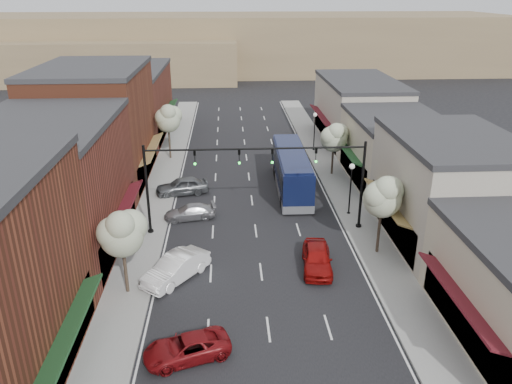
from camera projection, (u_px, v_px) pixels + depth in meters
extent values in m
plane|color=black|center=(263.00, 289.00, 30.98)|extent=(160.00, 160.00, 0.00)
cube|color=gray|center=(162.00, 183.00, 47.59)|extent=(2.80, 73.00, 0.15)
cube|color=gray|center=(336.00, 179.00, 48.49)|extent=(2.80, 73.00, 0.15)
cube|color=gray|center=(176.00, 183.00, 47.67)|extent=(0.25, 73.00, 0.17)
cube|color=gray|center=(321.00, 180.00, 48.42)|extent=(0.25, 73.00, 0.17)
cube|color=black|center=(52.00, 365.00, 22.44)|extent=(0.60, 11.90, 2.60)
cube|color=#1B4522|center=(66.00, 337.00, 21.91)|extent=(1.07, 9.80, 0.49)
cube|color=brown|center=(49.00, 190.00, 34.05)|extent=(9.00, 14.00, 9.00)
cube|color=#2D2D30|center=(37.00, 123.00, 32.27)|extent=(9.20, 14.10, 0.40)
cube|color=black|center=(115.00, 227.00, 35.37)|extent=(0.60, 11.90, 2.60)
cube|color=#55131B|center=(125.00, 207.00, 34.85)|extent=(1.07, 9.80, 0.49)
cube|color=brown|center=(96.00, 127.00, 46.70)|extent=(9.00, 14.00, 10.50)
cube|color=#2D2D30|center=(89.00, 68.00, 44.64)|extent=(9.20, 14.10, 0.40)
cube|color=black|center=(145.00, 163.00, 48.31)|extent=(0.60, 11.90, 2.60)
cube|color=olive|center=(152.00, 148.00, 47.78)|extent=(1.07, 9.80, 0.49)
cube|color=brown|center=(128.00, 104.00, 61.96)|extent=(9.00, 18.00, 8.00)
cube|color=#2D2D30|center=(125.00, 69.00, 60.37)|extent=(9.20, 18.10, 0.40)
cube|color=black|center=(164.00, 122.00, 63.09)|extent=(0.60, 15.30, 2.60)
cube|color=#1B4522|center=(169.00, 110.00, 62.57)|extent=(1.07, 12.60, 0.49)
cube|color=black|center=(469.00, 321.00, 25.37)|extent=(0.60, 10.20, 2.60)
cube|color=#55131B|center=(459.00, 297.00, 24.76)|extent=(1.07, 8.40, 0.49)
cube|color=#A8A090|center=(449.00, 192.00, 35.84)|extent=(8.00, 12.00, 7.50)
cube|color=#2D2D30|center=(457.00, 139.00, 34.35)|extent=(8.20, 12.10, 0.40)
cube|color=black|center=(395.00, 220.00, 36.46)|extent=(0.60, 10.20, 2.60)
cube|color=olive|center=(386.00, 201.00, 35.85)|extent=(1.07, 8.40, 0.49)
cube|color=#B4A98F|center=(395.00, 151.00, 47.21)|extent=(8.00, 12.00, 6.00)
cube|color=#2D2D30|center=(399.00, 118.00, 46.00)|extent=(8.20, 12.10, 0.40)
cube|color=black|center=(355.00, 166.00, 47.55)|extent=(0.60, 10.20, 2.60)
cube|color=#1B4522|center=(348.00, 151.00, 46.93)|extent=(1.07, 8.40, 0.49)
cube|color=#A8A090|center=(359.00, 112.00, 59.96)|extent=(8.00, 16.00, 7.00)
cube|color=#2D2D30|center=(361.00, 81.00, 58.56)|extent=(8.20, 16.10, 0.40)
cube|color=black|center=(327.00, 128.00, 60.48)|extent=(0.60, 13.60, 2.60)
cube|color=#55131B|center=(321.00, 116.00, 59.87)|extent=(1.07, 11.20, 0.49)
cube|color=#7A6647|center=(235.00, 43.00, 111.87)|extent=(120.00, 30.00, 12.00)
cube|color=#7A6647|center=(112.00, 60.00, 100.20)|extent=(50.00, 20.00, 8.00)
cylinder|color=black|center=(358.00, 226.00, 38.74)|extent=(0.44, 0.44, 0.30)
cylinder|color=black|center=(362.00, 186.00, 37.47)|extent=(0.20, 0.20, 7.00)
cylinder|color=black|center=(311.00, 148.00, 36.09)|extent=(8.00, 0.14, 0.14)
imported|color=black|center=(316.00, 156.00, 36.33)|extent=(0.18, 0.46, 1.10)
sphere|color=#19E533|center=(316.00, 162.00, 36.38)|extent=(0.18, 0.18, 0.18)
imported|color=black|center=(272.00, 156.00, 36.16)|extent=(0.18, 0.46, 1.10)
sphere|color=#19E533|center=(272.00, 162.00, 36.21)|extent=(0.18, 0.18, 0.18)
cylinder|color=black|center=(151.00, 232.00, 37.88)|extent=(0.44, 0.44, 0.30)
cylinder|color=black|center=(147.00, 191.00, 36.61)|extent=(0.20, 0.20, 7.00)
cylinder|color=black|center=(200.00, 150.00, 35.66)|extent=(8.00, 0.14, 0.14)
imported|color=black|center=(195.00, 158.00, 35.86)|extent=(0.18, 0.46, 1.10)
sphere|color=#19E533|center=(195.00, 164.00, 35.91)|extent=(0.18, 0.18, 0.18)
imported|color=black|center=(239.00, 157.00, 36.03)|extent=(0.18, 0.46, 1.10)
sphere|color=#19E533|center=(239.00, 163.00, 36.08)|extent=(0.18, 0.18, 0.18)
cylinder|color=#47382B|center=(379.00, 230.00, 34.41)|extent=(0.20, 0.20, 3.71)
sphere|color=#A4B58B|center=(382.00, 199.00, 33.54)|extent=(2.60, 2.60, 2.60)
sphere|color=#A4B58B|center=(389.00, 191.00, 33.67)|extent=(2.00, 2.00, 2.00)
sphere|color=#A4B58B|center=(378.00, 196.00, 33.11)|extent=(1.90, 1.90, 1.90)
sphere|color=#A4B58B|center=(387.00, 189.00, 32.73)|extent=(1.70, 1.70, 1.70)
cylinder|color=#47382B|center=(333.00, 159.00, 49.27)|extent=(0.20, 0.20, 3.33)
sphere|color=#A4B58B|center=(334.00, 139.00, 48.49)|extent=(2.60, 2.60, 2.60)
sphere|color=#A4B58B|center=(338.00, 134.00, 48.63)|extent=(2.00, 2.00, 2.00)
sphere|color=#A4B58B|center=(330.00, 137.00, 48.07)|extent=(1.90, 1.90, 1.90)
sphere|color=#A4B58B|center=(336.00, 132.00, 47.71)|extent=(1.70, 1.70, 1.70)
cylinder|color=#47382B|center=(125.00, 268.00, 29.86)|extent=(0.20, 0.20, 3.52)
sphere|color=#A4B58B|center=(122.00, 235.00, 29.03)|extent=(2.60, 2.60, 2.60)
sphere|color=#A4B58B|center=(130.00, 226.00, 29.17)|extent=(2.00, 2.00, 2.00)
sphere|color=#A4B58B|center=(113.00, 233.00, 28.61)|extent=(1.90, 1.90, 1.90)
sphere|color=#A4B58B|center=(120.00, 226.00, 28.24)|extent=(1.70, 1.70, 1.70)
cylinder|color=#47382B|center=(170.00, 142.00, 53.83)|extent=(0.20, 0.20, 3.84)
sphere|color=#A4B58B|center=(168.00, 120.00, 52.92)|extent=(2.60, 2.60, 2.60)
sphere|color=#A4B58B|center=(173.00, 115.00, 53.04)|extent=(2.00, 2.00, 2.00)
sphere|color=#A4B58B|center=(164.00, 118.00, 52.49)|extent=(1.90, 1.90, 1.90)
sphere|color=#A4B58B|center=(168.00, 112.00, 52.10)|extent=(1.70, 1.70, 1.70)
cylinder|color=black|center=(348.00, 214.00, 41.06)|extent=(0.28, 0.28, 0.20)
cylinder|color=black|center=(350.00, 192.00, 40.34)|extent=(0.12, 0.12, 4.00)
sphere|color=white|center=(352.00, 166.00, 39.50)|extent=(0.44, 0.44, 0.44)
cylinder|color=black|center=(313.00, 150.00, 57.23)|extent=(0.28, 0.28, 0.20)
cylinder|color=black|center=(314.00, 134.00, 56.51)|extent=(0.12, 0.12, 4.00)
sphere|color=white|center=(315.00, 115.00, 55.67)|extent=(0.44, 0.44, 0.44)
cube|color=#0D1437|center=(291.00, 169.00, 45.57)|extent=(2.81, 12.03, 3.04)
cube|color=#595B60|center=(291.00, 184.00, 46.10)|extent=(2.83, 12.05, 0.70)
cube|color=black|center=(291.00, 165.00, 45.41)|extent=(2.86, 11.07, 1.10)
cube|color=#0D1437|center=(292.00, 153.00, 44.97)|extent=(2.60, 11.54, 0.25)
cube|color=black|center=(299.00, 187.00, 39.84)|extent=(2.08, 0.12, 1.20)
cylinder|color=black|center=(282.00, 202.00, 42.19)|extent=(0.34, 1.04, 1.04)
cylinder|color=black|center=(310.00, 202.00, 42.28)|extent=(0.34, 1.04, 1.04)
cylinder|color=black|center=(275.00, 170.00, 49.58)|extent=(0.34, 1.04, 1.04)
cylinder|color=black|center=(299.00, 170.00, 49.67)|extent=(0.34, 1.04, 1.04)
cylinder|color=black|center=(276.00, 175.00, 48.29)|extent=(0.34, 1.04, 1.04)
cylinder|color=black|center=(300.00, 175.00, 48.38)|extent=(0.34, 1.04, 1.04)
imported|color=maroon|center=(317.00, 258.00, 32.91)|extent=(2.37, 4.85, 1.59)
imported|color=maroon|center=(187.00, 348.00, 24.96)|extent=(4.77, 3.25, 1.21)
imported|color=white|center=(176.00, 268.00, 31.69)|extent=(4.41, 4.98, 1.63)
imported|color=gray|center=(190.00, 212.00, 40.15)|extent=(4.34, 2.30, 1.20)
imported|color=#53565A|center=(182.00, 186.00, 44.90)|extent=(4.99, 2.88, 1.60)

